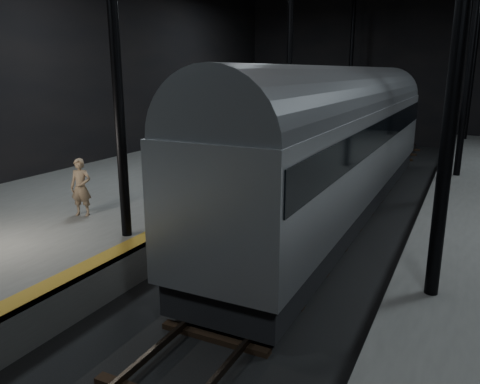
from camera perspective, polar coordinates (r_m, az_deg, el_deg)
The scene contains 6 objects.
ground at distance 14.85m, azimuth 8.38°, elevation -6.32°, with size 44.00×44.00×0.00m, color black.
platform_left at distance 18.29m, azimuth -14.46°, elevation -0.97°, with size 9.00×43.80×1.00m, color #545452.
tactile_strip at distance 15.77m, azimuth -2.76°, elevation -1.08°, with size 0.50×43.80×0.01m, color olive.
track at distance 14.83m, azimuth 8.39°, elevation -6.07°, with size 2.40×43.00×0.24m.
train at distance 17.59m, azimuth 12.52°, elevation 6.70°, with size 2.96×19.77×5.29m.
woman at distance 14.77m, azimuth -18.82°, elevation 0.54°, with size 0.64×0.42×1.75m, color #8F7458.
Camera 1 is at (4.17, -13.25, 5.27)m, focal length 35.00 mm.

